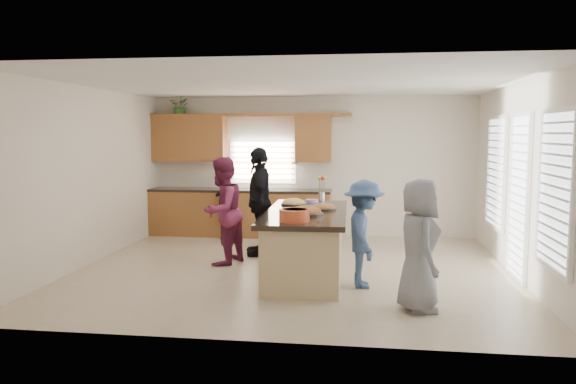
# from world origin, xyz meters

# --- Properties ---
(floor) EXTENTS (6.50, 6.50, 0.00)m
(floor) POSITION_xyz_m (0.00, 0.00, 0.00)
(floor) COLOR beige
(floor) RESTS_ON ground
(room_shell) EXTENTS (6.52, 6.02, 2.81)m
(room_shell) POSITION_xyz_m (0.00, 0.00, 1.90)
(room_shell) COLOR silver
(room_shell) RESTS_ON ground
(back_cabinetry) EXTENTS (4.08, 0.66, 2.46)m
(back_cabinetry) POSITION_xyz_m (-1.47, 2.73, 0.91)
(back_cabinetry) COLOR #995B2C
(back_cabinetry) RESTS_ON ground
(right_wall_glazing) EXTENTS (0.06, 4.00, 2.25)m
(right_wall_glazing) POSITION_xyz_m (3.22, -0.13, 1.34)
(right_wall_glazing) COLOR white
(right_wall_glazing) RESTS_ON ground
(island) EXTENTS (1.22, 2.73, 0.95)m
(island) POSITION_xyz_m (0.23, -0.32, 0.45)
(island) COLOR #CEB280
(island) RESTS_ON ground
(platter_front) EXTENTS (0.49, 0.49, 0.20)m
(platter_front) POSITION_xyz_m (0.27, -0.69, 0.98)
(platter_front) COLOR black
(platter_front) RESTS_ON island
(platter_mid) EXTENTS (0.36, 0.36, 0.15)m
(platter_mid) POSITION_xyz_m (0.48, -0.16, 0.98)
(platter_mid) COLOR black
(platter_mid) RESTS_ON island
(platter_back) EXTENTS (0.40, 0.40, 0.16)m
(platter_back) POSITION_xyz_m (-0.04, 0.33, 0.98)
(platter_back) COLOR black
(platter_back) RESTS_ON island
(salad_bowl) EXTENTS (0.39, 0.39, 0.16)m
(salad_bowl) POSITION_xyz_m (0.18, -1.30, 1.04)
(salad_bowl) COLOR #DF5028
(salad_bowl) RESTS_ON island
(clear_cup) EXTENTS (0.09, 0.09, 0.10)m
(clear_cup) POSITION_xyz_m (0.51, -1.26, 1.00)
(clear_cup) COLOR white
(clear_cup) RESTS_ON island
(plate_stack) EXTENTS (0.20, 0.20, 0.04)m
(plate_stack) POSITION_xyz_m (0.22, 0.75, 0.97)
(plate_stack) COLOR #C999DF
(plate_stack) RESTS_ON island
(flower_vase) EXTENTS (0.14, 0.14, 0.41)m
(flower_vase) POSITION_xyz_m (0.36, 0.94, 1.18)
(flower_vase) COLOR silver
(flower_vase) RESTS_ON island
(potted_plant) EXTENTS (0.47, 0.43, 0.45)m
(potted_plant) POSITION_xyz_m (-2.67, 2.82, 2.62)
(potted_plant) COLOR #35692A
(potted_plant) RESTS_ON back_cabinetry
(woman_left_back) EXTENTS (0.53, 0.65, 1.54)m
(woman_left_back) POSITION_xyz_m (-1.65, 2.38, 0.77)
(woman_left_back) COLOR black
(woman_left_back) RESTS_ON ground
(woman_left_mid) EXTENTS (0.88, 0.99, 1.70)m
(woman_left_mid) POSITION_xyz_m (-1.16, 0.22, 0.85)
(woman_left_mid) COLOR maroon
(woman_left_mid) RESTS_ON ground
(woman_left_front) EXTENTS (0.67, 1.15, 1.84)m
(woman_left_front) POSITION_xyz_m (-0.70, 0.98, 0.92)
(woman_left_front) COLOR black
(woman_left_front) RESTS_ON ground
(woman_right_back) EXTENTS (0.62, 0.98, 1.45)m
(woman_right_back) POSITION_xyz_m (1.06, -0.82, 0.73)
(woman_right_back) COLOR #364F77
(woman_right_back) RESTS_ON ground
(woman_right_front) EXTENTS (0.62, 0.83, 1.55)m
(woman_right_front) POSITION_xyz_m (1.70, -1.76, 0.77)
(woman_right_front) COLOR slate
(woman_right_front) RESTS_ON ground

